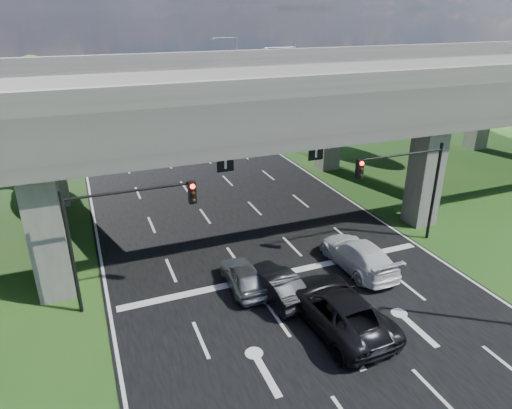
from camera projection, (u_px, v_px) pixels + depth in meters
ground at (313, 311)px, 21.16m from camera, size 160.00×160.00×0.00m
road at (240, 224)px, 29.69m from camera, size 18.00×120.00×0.03m
overpass at (228, 96)px, 28.27m from camera, size 80.00×15.00×10.00m
signal_right at (407, 178)px, 25.53m from camera, size 5.76×0.54×6.00m
signal_left at (120, 223)px, 20.21m from camera, size 5.76×0.54×6.00m
streetlight_far at (290, 91)px, 42.76m from camera, size 3.38×0.25×10.00m
streetlight_beyond at (234, 71)px, 56.41m from camera, size 3.38×0.25×10.00m
tree_left_near at (9, 118)px, 36.70m from camera, size 4.50×4.50×7.80m
tree_left_far at (32, 85)px, 50.56m from camera, size 4.80×4.80×8.32m
tree_right_near at (298, 96)px, 47.71m from camera, size 4.20×4.20×7.28m
tree_right_mid at (291, 86)px, 55.68m from camera, size 3.91×3.90×6.76m
tree_right_far at (238, 74)px, 60.89m from camera, size 4.50×4.50×7.80m
car_silver at (243, 276)px, 22.65m from camera, size 1.69×3.98×1.34m
car_dark at (275, 284)px, 21.96m from camera, size 2.04×4.47×1.42m
car_white at (358, 255)px, 24.41m from camera, size 2.25×5.39×1.56m
car_trailing at (338, 309)px, 19.90m from camera, size 3.10×6.27×1.71m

